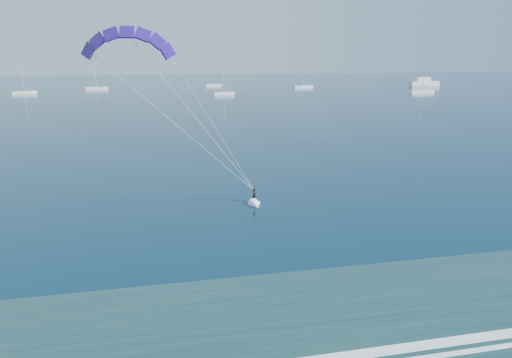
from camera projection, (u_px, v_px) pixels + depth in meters
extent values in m
cube|color=#D6F71D|center=(254.00, 202.00, 46.65)|extent=(1.21, 0.39, 0.07)
imported|color=black|center=(254.00, 195.00, 46.45)|extent=(0.47, 0.61, 1.49)
cone|color=white|center=(256.00, 206.00, 45.38)|extent=(1.31, 1.74, 1.10)
cube|color=white|center=(424.00, 83.00, 251.74)|extent=(16.58, 4.42, 2.43)
cube|color=white|center=(423.00, 79.00, 250.94)|extent=(7.74, 3.54, 2.21)
cylinder|color=silver|center=(423.00, 75.00, 250.41)|extent=(0.16, 0.16, 2.00)
cube|color=white|center=(24.00, 93.00, 191.19)|extent=(8.97, 2.40, 1.20)
cylinder|color=silver|center=(22.00, 78.00, 189.62)|extent=(0.18, 0.18, 11.08)
cylinder|color=silver|center=(27.00, 89.00, 191.07)|extent=(2.60, 0.12, 0.12)
cube|color=white|center=(97.00, 88.00, 219.95)|extent=(9.86, 2.40, 1.20)
cylinder|color=silver|center=(95.00, 74.00, 218.28)|extent=(0.18, 0.18, 11.93)
cylinder|color=silver|center=(99.00, 85.00, 219.84)|extent=(2.60, 0.12, 0.12)
cube|color=white|center=(224.00, 94.00, 186.04)|extent=(7.91, 2.40, 1.20)
cylinder|color=silver|center=(224.00, 80.00, 184.63)|extent=(0.18, 0.18, 9.89)
cylinder|color=silver|center=(227.00, 90.00, 185.93)|extent=(2.60, 0.12, 0.12)
cube|color=white|center=(214.00, 85.00, 245.11)|extent=(8.26, 2.40, 1.20)
cylinder|color=silver|center=(213.00, 75.00, 243.67)|extent=(0.18, 0.18, 10.10)
cylinder|color=silver|center=(216.00, 83.00, 244.99)|extent=(2.60, 0.12, 0.12)
cube|color=white|center=(303.00, 87.00, 231.96)|extent=(9.52, 2.40, 1.20)
cylinder|color=silver|center=(304.00, 74.00, 230.32)|extent=(0.18, 0.18, 11.68)
cylinder|color=silver|center=(306.00, 84.00, 231.85)|extent=(2.60, 0.12, 0.12)
cube|color=white|center=(422.00, 92.00, 195.47)|extent=(10.54, 2.40, 1.20)
cylinder|color=silver|center=(423.00, 75.00, 193.68)|extent=(0.18, 0.18, 12.83)
cylinder|color=silver|center=(425.00, 89.00, 195.36)|extent=(2.60, 0.12, 0.12)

